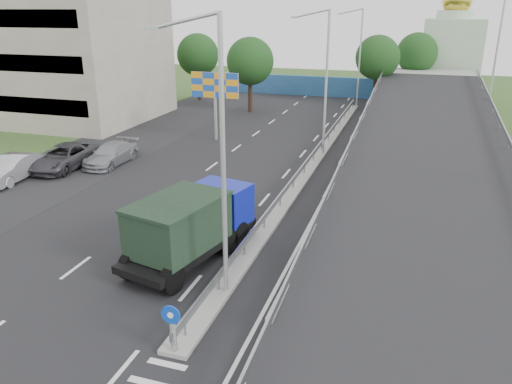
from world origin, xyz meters
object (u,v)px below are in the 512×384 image
at_px(sign_bollard, 172,328).
at_px(parked_car_d, 111,154).
at_px(billboard, 215,89).
at_px(lamp_post_near, 218,148).
at_px(parked_car_b, 13,168).
at_px(church, 451,50).
at_px(lamp_post_mid, 324,76).
at_px(parked_car_c, 64,157).
at_px(lamp_post_far, 358,53).
at_px(dump_truck, 192,223).

height_order(sign_bollard, parked_car_d, sign_bollard).
bearing_deg(billboard, lamp_post_near, -67.51).
bearing_deg(parked_car_b, sign_bollard, -40.12).
bearing_deg(church, lamp_post_mid, -106.22).
bearing_deg(sign_bollard, parked_car_c, 135.82).
relative_size(church, parked_car_d, 2.76).
distance_m(lamp_post_near, lamp_post_far, 40.00).
bearing_deg(lamp_post_near, parked_car_d, 135.27).
bearing_deg(lamp_post_mid, dump_truck, -97.31).
height_order(lamp_post_near, parked_car_b, lamp_post_near).
height_order(lamp_post_mid, church, church).
height_order(sign_bollard, church, church).
bearing_deg(lamp_post_mid, sign_bollard, -90.26).
xyz_separation_m(lamp_post_far, billboard, (-9.11, -18.00, -1.62)).
distance_m(sign_bollard, dump_truck, 6.57).
bearing_deg(lamp_post_far, billboard, -116.84).
height_order(lamp_post_far, parked_car_b, lamp_post_far).
xyz_separation_m(lamp_post_near, lamp_post_far, (0.00, 40.00, 0.00)).
bearing_deg(lamp_post_far, parked_car_c, -119.51).
distance_m(lamp_post_mid, parked_car_d, 15.90).
relative_size(church, parked_car_c, 2.39).
xyz_separation_m(sign_bollard, dump_truck, (-2.15, 6.17, 0.64)).
bearing_deg(billboard, parked_car_d, -117.33).
bearing_deg(dump_truck, lamp_post_mid, 95.69).
distance_m(lamp_post_far, parked_car_b, 36.35).
height_order(lamp_post_far, parked_car_c, lamp_post_far).
bearing_deg(dump_truck, parked_car_c, 158.94).
distance_m(lamp_post_far, dump_truck, 37.95).
distance_m(dump_truck, parked_car_b, 16.45).
height_order(lamp_post_near, church, church).
bearing_deg(parked_car_d, billboard, 62.34).
xyz_separation_m(parked_car_b, parked_car_d, (3.94, 4.89, -0.07)).
bearing_deg(parked_car_d, lamp_post_near, -45.06).
bearing_deg(lamp_post_mid, parked_car_b, -146.72).
bearing_deg(lamp_post_mid, lamp_post_near, -90.00).
bearing_deg(dump_truck, billboard, 122.20).
relative_size(lamp_post_far, church, 0.73).
xyz_separation_m(lamp_post_mid, lamp_post_far, (0.00, 20.00, 0.00)).
bearing_deg(church, lamp_post_near, -100.38).
distance_m(dump_truck, parked_car_c, 16.65).
xyz_separation_m(lamp_post_near, parked_car_b, (-17.48, 8.53, -5.01)).
bearing_deg(dump_truck, sign_bollard, -57.75).
bearing_deg(church, lamp_post_far, -125.24).
bearing_deg(parked_car_b, parked_car_c, 60.56).
distance_m(lamp_post_mid, dump_truck, 18.27).
distance_m(parked_car_b, parked_car_c, 3.45).
bearing_deg(billboard, parked_car_b, -121.86).
height_order(sign_bollard, lamp_post_far, lamp_post_far).
distance_m(dump_truck, parked_car_d, 15.83).
xyz_separation_m(sign_bollard, parked_car_b, (-17.37, 12.35, -0.24)).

